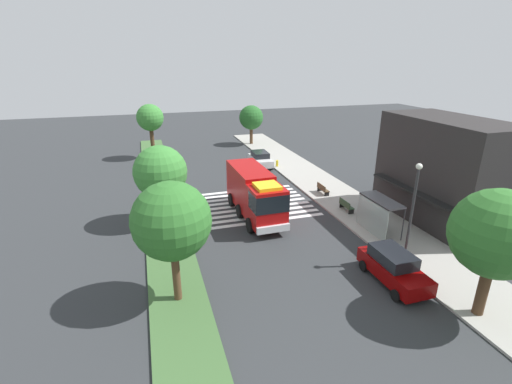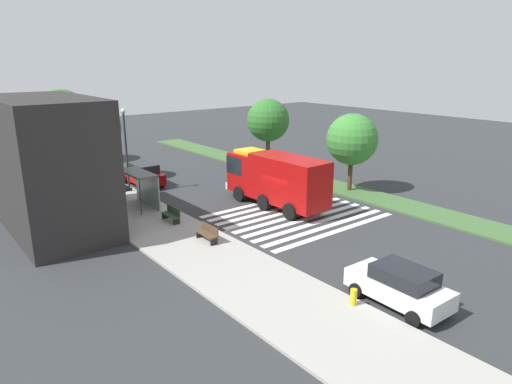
{
  "view_description": "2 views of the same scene",
  "coord_description": "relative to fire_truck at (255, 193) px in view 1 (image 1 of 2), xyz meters",
  "views": [
    {
      "loc": [
        26.6,
        -8.0,
        11.91
      ],
      "look_at": [
        0.55,
        0.04,
        1.8
      ],
      "focal_mm": 25.45,
      "sensor_mm": 36.0,
      "label": 1
    },
    {
      "loc": [
        -21.89,
        19.91,
        9.87
      ],
      "look_at": [
        1.45,
        1.28,
        1.26
      ],
      "focal_mm": 32.17,
      "sensor_mm": 36.0,
      "label": 2
    }
  ],
  "objects": [
    {
      "name": "sidewalk_tree_far_west",
      "position": [
        -24.78,
        6.99,
        1.81
      ],
      "size": [
        3.42,
        3.42,
        5.48
      ],
      "color": "#513823",
      "rests_on": "sidewalk"
    },
    {
      "name": "bus_stop_shelter",
      "position": [
        5.24,
        7.37,
        -0.18
      ],
      "size": [
        3.5,
        1.4,
        2.46
      ],
      "color": "#4C4C51",
      "rests_on": "sidewalk"
    },
    {
      "name": "crosswalk",
      "position": [
        -2.6,
        0.28,
        -2.06
      ],
      "size": [
        7.65,
        10.29,
        0.01
      ],
      "color": "silver",
      "rests_on": "ground_plane"
    },
    {
      "name": "street_lamp",
      "position": [
        9.46,
        6.59,
        1.78
      ],
      "size": [
        0.36,
        0.36,
        6.31
      ],
      "color": "#2D2D30",
      "rests_on": "sidewalk"
    },
    {
      "name": "storefront_building",
      "position": [
        4.65,
        13.31,
        1.87
      ],
      "size": [
        9.86,
        5.73,
        7.89
      ],
      "color": "#282626",
      "rests_on": "ground_plane"
    },
    {
      "name": "fire_hydrant",
      "position": [
        -12.57,
        6.49,
        -1.58
      ],
      "size": [
        0.28,
        0.28,
        0.7
      ],
      "primitive_type": "cylinder",
      "color": "gold",
      "rests_on": "sidewalk"
    },
    {
      "name": "ground_plane",
      "position": [
        -1.39,
        0.28,
        -2.07
      ],
      "size": [
        120.0,
        120.0,
        0.0
      ],
      "primitive_type": "plane",
      "color": "#2D3033"
    },
    {
      "name": "parked_car_west",
      "position": [
        -13.58,
        4.8,
        -1.19
      ],
      "size": [
        4.38,
        2.2,
        1.71
      ],
      "rotation": [
        0.0,
        0.0,
        -0.03
      ],
      "color": "silver",
      "rests_on": "ground_plane"
    },
    {
      "name": "fire_truck",
      "position": [
        0.0,
        0.0,
        0.0
      ],
      "size": [
        8.45,
        2.85,
        3.68
      ],
      "rotation": [
        0.0,
        0.0,
        0.02
      ],
      "color": "#A50C0C",
      "rests_on": "ground_plane"
    },
    {
      "name": "median_tree_far_west",
      "position": [
        -20.99,
        -6.94,
        2.95
      ],
      "size": [
        3.23,
        3.23,
        6.57
      ],
      "color": "#47301E",
      "rests_on": "median_strip"
    },
    {
      "name": "bench_west_of_shelter",
      "position": [
        -2.93,
        7.38,
        -1.48
      ],
      "size": [
        1.6,
        0.5,
        0.9
      ],
      "color": "#4C3823",
      "rests_on": "sidewalk"
    },
    {
      "name": "parked_car_mid",
      "position": [
        10.72,
        4.79,
        -1.13
      ],
      "size": [
        4.56,
        2.06,
        1.85
      ],
      "rotation": [
        0.0,
        0.0,
        -0.0
      ],
      "color": "#720505",
      "rests_on": "ground_plane"
    },
    {
      "name": "median_strip",
      "position": [
        -1.39,
        -6.94,
        -2.0
      ],
      "size": [
        60.0,
        3.0,
        0.14
      ],
      "primitive_type": "cube",
      "color": "#3D6033",
      "rests_on": "ground_plane"
    },
    {
      "name": "sidewalk",
      "position": [
        -1.39,
        8.42,
        -2.0
      ],
      "size": [
        60.0,
        4.86,
        0.14
      ],
      "primitive_type": "cube",
      "color": "#9E9B93",
      "rests_on": "ground_plane"
    },
    {
      "name": "sidewalk_tree_center",
      "position": [
        14.43,
        6.99,
        2.38
      ],
      "size": [
        4.14,
        4.14,
        6.41
      ],
      "color": "#47301E",
      "rests_on": "sidewalk"
    },
    {
      "name": "median_tree_center",
      "position": [
        8.92,
        -6.94,
        2.48
      ],
      "size": [
        3.89,
        3.89,
        6.38
      ],
      "color": "#513823",
      "rests_on": "median_strip"
    },
    {
      "name": "median_tree_west",
      "position": [
        -0.95,
        -6.94,
        2.02
      ],
      "size": [
        3.9,
        3.9,
        5.91
      ],
      "color": "#47301E",
      "rests_on": "median_strip"
    },
    {
      "name": "bench_near_shelter",
      "position": [
        1.24,
        7.38,
        -1.48
      ],
      "size": [
        1.6,
        0.5,
        0.9
      ],
      "color": "#2D472D",
      "rests_on": "sidewalk"
    }
  ]
}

